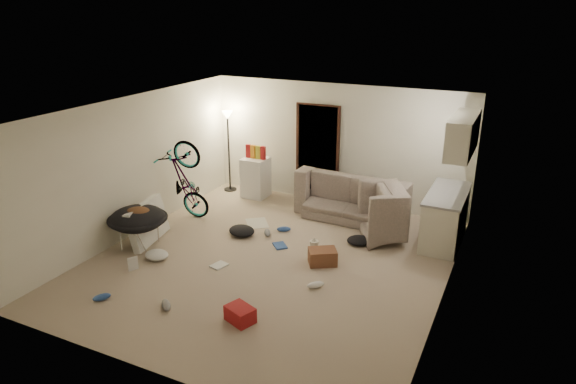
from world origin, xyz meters
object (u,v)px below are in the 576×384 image
at_px(kitchen_counter, 445,218).
at_px(armchair, 402,219).
at_px(drink_case_a, 322,257).
at_px(drink_case_b, 240,314).
at_px(tv_box, 148,223).
at_px(floor_lamp, 228,134).
at_px(sofa, 355,200).
at_px(mini_fridge, 256,177).
at_px(juicer, 314,244).
at_px(bicycle, 186,198).
at_px(saucer_chair, 138,224).

distance_m(kitchen_counter, armchair, 0.75).
relative_size(drink_case_a, drink_case_b, 1.19).
bearing_deg(tv_box, floor_lamp, 81.06).
relative_size(sofa, drink_case_b, 6.11).
height_order(drink_case_a, drink_case_b, drink_case_a).
bearing_deg(armchair, mini_fridge, 50.14).
bearing_deg(floor_lamp, juicer, -34.11).
height_order(tv_box, drink_case_a, tv_box).
height_order(floor_lamp, armchair, floor_lamp).
xyz_separation_m(sofa, juicer, (-0.14, -1.75, -0.24)).
relative_size(sofa, mini_fridge, 2.62).
xyz_separation_m(kitchen_counter, juicer, (-1.95, -1.30, -0.35)).
xyz_separation_m(mini_fridge, drink_case_b, (2.10, -4.25, -0.32)).
height_order(kitchen_counter, armchair, kitchen_counter).
height_order(sofa, mini_fridge, mini_fridge).
bearing_deg(drink_case_b, bicycle, 157.66).
bearing_deg(saucer_chair, bicycle, 90.00).
bearing_deg(tv_box, sofa, 31.94).
bearing_deg(bicycle, sofa, -65.42).
distance_m(bicycle, tv_box, 1.15).
bearing_deg(kitchen_counter, juicer, -146.20).
bearing_deg(kitchen_counter, saucer_chair, -152.14).
bearing_deg(mini_fridge, kitchen_counter, -7.13).
relative_size(armchair, drink_case_a, 2.46).
bearing_deg(bicycle, kitchen_counter, -80.28).
height_order(bicycle, saucer_chair, bicycle).
distance_m(floor_lamp, kitchen_counter, 4.95).
xyz_separation_m(sofa, armchair, (1.08, -0.61, 0.02)).
distance_m(kitchen_counter, sofa, 1.86).
bearing_deg(kitchen_counter, sofa, 165.98).
height_order(kitchen_counter, bicycle, bicycle).
relative_size(sofa, drink_case_a, 5.13).
xyz_separation_m(saucer_chair, drink_case_b, (2.72, -1.20, -0.32)).
distance_m(drink_case_a, drink_case_b, 2.00).
distance_m(armchair, mini_fridge, 3.45).
relative_size(floor_lamp, mini_fridge, 2.09).
relative_size(sofa, juicer, 10.20).
bearing_deg(drink_case_a, tv_box, 158.30).
height_order(kitchen_counter, mini_fridge, kitchen_counter).
relative_size(drink_case_a, juicer, 1.99).
height_order(armchair, mini_fridge, mini_fridge).
distance_m(kitchen_counter, drink_case_b, 4.22).
bearing_deg(floor_lamp, kitchen_counter, -7.66).
bearing_deg(saucer_chair, drink_case_a, 13.91).
bearing_deg(juicer, tv_box, -160.94).
bearing_deg(sofa, juicer, 87.89).
height_order(bicycle, juicer, bicycle).
xyz_separation_m(bicycle, drink_case_b, (2.72, -2.58, -0.33)).
bearing_deg(floor_lamp, drink_case_b, -57.01).
distance_m(sofa, armchair, 1.24).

